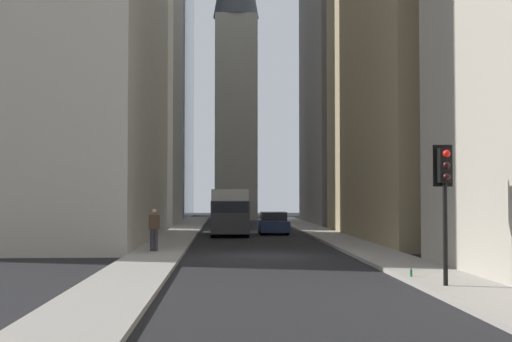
# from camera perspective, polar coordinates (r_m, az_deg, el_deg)

# --- Properties ---
(ground_plane) EXTENTS (135.00, 135.00, 0.00)m
(ground_plane) POSITION_cam_1_polar(r_m,az_deg,el_deg) (27.94, 0.90, -7.15)
(ground_plane) COLOR black
(sidewalk_right) EXTENTS (90.00, 2.20, 0.14)m
(sidewalk_right) POSITION_cam_1_polar(r_m,az_deg,el_deg) (28.02, -8.40, -6.97)
(sidewalk_right) COLOR gray
(sidewalk_right) RESTS_ON ground_plane
(sidewalk_left) EXTENTS (90.00, 2.20, 0.14)m
(sidewalk_left) POSITION_cam_1_polar(r_m,az_deg,el_deg) (28.56, 10.01, -6.86)
(sidewalk_left) COLOR gray
(sidewalk_left) RESTS_ON ground_plane
(building_left_far) EXTENTS (15.54, 10.00, 26.85)m
(building_left_far) POSITION_cam_1_polar(r_m,az_deg,el_deg) (60.70, 9.20, 8.37)
(building_left_far) COLOR gray
(building_left_far) RESTS_ON ground_plane
(building_left_midfar) EXTENTS (19.93, 10.50, 21.76)m
(building_left_midfar) POSITION_cam_1_polar(r_m,az_deg,el_deg) (40.95, 15.14, 9.87)
(building_left_midfar) COLOR #9E8966
(building_left_midfar) RESTS_ON ground_plane
(building_right_far) EXTENTS (12.05, 10.50, 31.95)m
(building_right_far) POSITION_cam_1_polar(r_m,az_deg,el_deg) (58.85, -11.48, 11.26)
(building_right_far) COLOR #B7B2A5
(building_right_far) RESTS_ON ground_plane
(church_spire) EXTENTS (4.72, 4.72, 34.19)m
(church_spire) POSITION_cam_1_polar(r_m,az_deg,el_deg) (71.11, -1.70, 10.46)
(church_spire) COLOR #B7B2A5
(church_spire) RESTS_ON ground_plane
(delivery_truck) EXTENTS (6.46, 2.25, 2.84)m
(delivery_truck) POSITION_cam_1_polar(r_m,az_deg,el_deg) (42.05, -2.22, -3.44)
(delivery_truck) COLOR silver
(delivery_truck) RESTS_ON ground_plane
(sedan_navy) EXTENTS (4.30, 1.78, 1.42)m
(sedan_navy) POSITION_cam_1_polar(r_m,az_deg,el_deg) (43.49, 1.47, -4.44)
(sedan_navy) COLOR navy
(sedan_navy) RESTS_ON ground_plane
(traffic_light_foreground) EXTENTS (0.43, 0.52, 3.67)m
(traffic_light_foreground) POSITION_cam_1_polar(r_m,az_deg,el_deg) (18.30, 15.61, -0.88)
(traffic_light_foreground) COLOR black
(traffic_light_foreground) RESTS_ON sidewalk_left
(pedestrian) EXTENTS (0.26, 0.44, 1.77)m
(pedestrian) POSITION_cam_1_polar(r_m,az_deg,el_deg) (28.85, -8.58, -4.76)
(pedestrian) COLOR #33333D
(pedestrian) RESTS_ON sidewalk_right
(discarded_bottle) EXTENTS (0.07, 0.07, 0.27)m
(discarded_bottle) POSITION_cam_1_polar(r_m,az_deg,el_deg) (20.21, 12.93, -8.35)
(discarded_bottle) COLOR #236033
(discarded_bottle) RESTS_ON sidewalk_left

